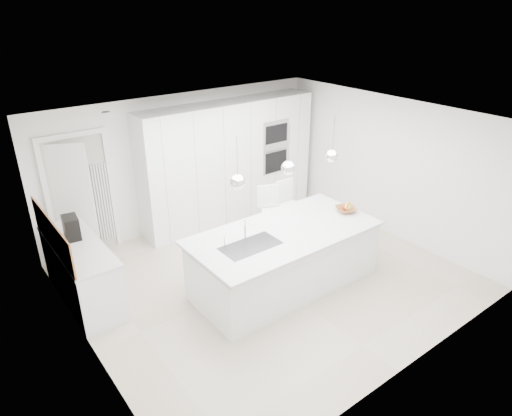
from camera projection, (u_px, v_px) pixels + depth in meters
floor at (267, 277)px, 7.19m from camera, size 5.50×5.50×0.00m
wall_back at (184, 161)px, 8.47m from camera, size 5.50×0.00×5.50m
wall_left at (79, 267)px, 5.16m from camera, size 0.00×5.00×5.00m
ceiling at (269, 121)px, 6.14m from camera, size 5.50×5.50×0.00m
tall_cabinets at (229, 162)px, 8.73m from camera, size 3.60×0.60×2.30m
oven_stack at (276, 147)px, 8.92m from camera, size 0.62×0.04×1.05m
doorway_frame at (81, 198)px, 7.47m from camera, size 1.11×0.08×2.13m
hallway_door at (67, 204)px, 7.31m from camera, size 0.76×0.38×2.00m
radiator at (102, 203)px, 7.72m from camera, size 0.32×0.04×1.40m
left_base_cabinets at (82, 273)px, 6.53m from camera, size 0.60×1.80×0.86m
left_worktop at (77, 245)px, 6.34m from camera, size 0.62×1.82×0.04m
oak_backsplash at (52, 234)px, 6.07m from camera, size 0.02×1.80×0.50m
island_base at (285, 260)px, 6.85m from camera, size 2.80×1.20×0.86m
island_worktop at (284, 232)px, 6.70m from camera, size 2.84×1.40×0.04m
island_sink at (251, 251)px, 6.33m from camera, size 0.84×0.44×0.18m
island_tap at (245, 230)px, 6.40m from camera, size 0.02×0.02×0.30m
pendant_left at (238, 182)px, 5.76m from camera, size 0.20×0.20×0.20m
pendant_mid at (288, 168)px, 6.23m from camera, size 0.20×0.20×0.20m
pendant_right at (332, 156)px, 6.70m from camera, size 0.20×0.20×0.20m
fruit_bowl at (346, 210)px, 7.27m from camera, size 0.41×0.41×0.08m
espresso_machine at (71, 228)px, 6.43m from camera, size 0.23×0.33×0.33m
bar_stool_left at (273, 221)px, 7.68m from camera, size 0.56×0.65×1.18m
bar_stool_right at (289, 214)px, 7.94m from camera, size 0.39×0.54×1.17m
apple_a at (344, 207)px, 7.30m from camera, size 0.08×0.08×0.08m
apple_b at (345, 208)px, 7.27m from camera, size 0.07×0.07×0.07m
banana_bunch at (348, 206)px, 7.23m from camera, size 0.23×0.17×0.21m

